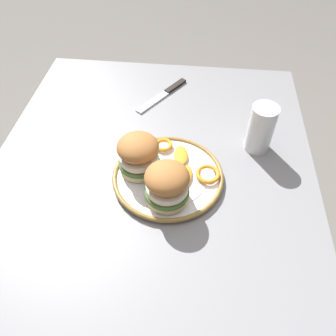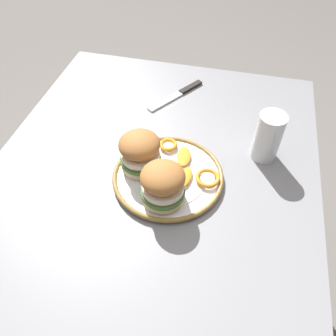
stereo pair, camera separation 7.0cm
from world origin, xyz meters
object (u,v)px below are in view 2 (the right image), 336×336
object	(u,v)px
sandwich_half_left	(163,184)
table_knife	(180,94)
sandwich_half_right	(140,151)
dinner_plate	(168,176)
dining_table	(144,225)
drinking_glass	(267,140)

from	to	relation	value
sandwich_half_left	table_knife	distance (m)	0.43
sandwich_half_left	sandwich_half_right	world-z (taller)	same
sandwich_half_left	dinner_plate	bearing A→B (deg)	4.42
dining_table	drinking_glass	distance (m)	0.39
dinner_plate	drinking_glass	xyz separation A→B (m)	(0.14, -0.23, 0.05)
dinner_plate	sandwich_half_right	bearing A→B (deg)	80.82
dining_table	table_knife	bearing A→B (deg)	-0.07
sandwich_half_right	drinking_glass	bearing A→B (deg)	-67.22
sandwich_half_left	table_knife	bearing A→B (deg)	6.85
dinner_plate	sandwich_half_left	size ratio (longest dim) A/B	1.96
dining_table	dinner_plate	size ratio (longest dim) A/B	4.36
drinking_glass	table_knife	world-z (taller)	drinking_glass
dining_table	sandwich_half_right	bearing A→B (deg)	16.46
dining_table	sandwich_half_right	xyz separation A→B (m)	(0.09, 0.03, 0.18)
dinner_plate	table_knife	xyz separation A→B (m)	(0.35, 0.05, -0.01)
sandwich_half_left	drinking_glass	distance (m)	0.31
sandwich_half_left	sandwich_half_right	size ratio (longest dim) A/B	1.01
sandwich_half_left	table_knife	xyz separation A→B (m)	(0.42, 0.05, -0.07)
dinner_plate	dining_table	bearing A→B (deg)	149.77
dining_table	drinking_glass	size ratio (longest dim) A/B	9.02
dinner_plate	sandwich_half_right	size ratio (longest dim) A/B	1.98
dining_table	table_knife	xyz separation A→B (m)	(0.43, -0.00, 0.12)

